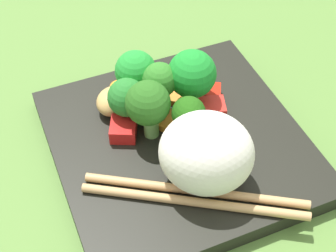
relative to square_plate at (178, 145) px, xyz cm
name	(u,v)px	position (x,y,z in cm)	size (l,w,h in cm)	color
ground_plane	(178,157)	(0.00, 0.00, -1.97)	(110.00, 110.00, 2.00)	#578138
square_plate	(178,145)	(0.00, 0.00, 0.00)	(24.27, 24.27, 1.95)	black
rice_mound	(206,153)	(-5.50, 0.05, 4.75)	(8.48, 7.63, 7.54)	white
broccoli_floret_0	(127,99)	(4.43, 3.53, 4.04)	(3.91, 3.91, 5.36)	#52953A
broccoli_floret_1	(159,82)	(4.42, 0.05, 4.95)	(3.58, 3.58, 6.05)	#7CC051
broccoli_floret_2	(136,73)	(6.95, 1.55, 4.67)	(4.29, 4.29, 6.13)	#559B45
broccoli_floret_3	(192,75)	(3.66, -3.22, 5.28)	(4.95, 4.95, 7.01)	#83BF5C
broccoli_floret_4	(188,115)	(-0.53, -0.72, 4.50)	(3.28, 3.28, 5.53)	#78B45A
broccoli_floret_5	(148,105)	(1.80, 2.38, 5.13)	(4.40, 4.40, 6.58)	#73AF5B
carrot_slice_0	(176,96)	(5.27, -2.32, 1.35)	(2.55, 2.55, 0.74)	orange
carrot_slice_1	(166,84)	(7.37, -2.09, 1.34)	(2.22, 2.22, 0.73)	orange
carrot_slice_2	(204,127)	(-0.01, -2.89, 1.30)	(2.57, 2.57, 0.65)	orange
carrot_slice_3	(168,121)	(2.29, 0.08, 1.35)	(2.76, 2.76, 0.75)	orange
carrot_slice_5	(120,89)	(8.83, 2.79, 1.37)	(2.11, 2.11, 0.79)	orange
pepper_chunk_0	(123,129)	(2.82, 4.72, 1.75)	(2.83, 2.55, 1.55)	red
pepper_chunk_1	(142,80)	(8.86, 0.20, 1.58)	(2.92, 2.35, 1.21)	red
pepper_chunk_3	(209,93)	(3.91, -5.56, 1.64)	(2.36, 2.08, 1.33)	red
pepper_chunk_4	(212,109)	(1.59, -4.61, 1.76)	(2.44, 2.64, 1.56)	red
chicken_piece_0	(113,101)	(6.52, 4.38, 2.21)	(3.91, 3.37, 2.47)	tan
chopstick_pair	(195,196)	(-7.13, 1.81, 1.38)	(13.00, 18.08, 0.82)	tan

